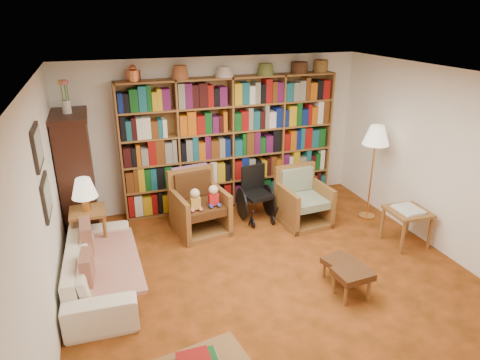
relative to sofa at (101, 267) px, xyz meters
name	(u,v)px	position (x,y,z in m)	size (l,w,h in m)	color
floor	(272,277)	(2.05, -0.49, -0.28)	(5.00, 5.00, 0.00)	#A74819
ceiling	(279,78)	(2.05, -0.49, 2.22)	(5.00, 5.00, 0.00)	silver
wall_back	(217,133)	(2.05, 2.01, 0.97)	(5.00, 5.00, 0.00)	white
wall_front	(425,326)	(2.05, -2.99, 0.97)	(5.00, 5.00, 0.00)	white
wall_left	(44,218)	(-0.45, -0.49, 0.97)	(5.00, 5.00, 0.00)	white
wall_right	(446,164)	(4.55, -0.49, 0.97)	(5.00, 5.00, 0.00)	white
bookshelf	(231,139)	(2.25, 1.84, 0.89)	(3.60, 0.30, 2.42)	#925B2D
curio_cabinet	(77,175)	(-0.20, 1.51, 0.67)	(0.50, 0.95, 2.40)	black
framed_pictures	(42,173)	(-0.43, -0.19, 1.34)	(0.03, 0.52, 0.97)	black
sofa	(101,267)	(0.00, 0.00, 0.00)	(0.76, 1.94, 0.57)	white
sofa_throw	(105,265)	(0.05, 0.00, 0.02)	(0.82, 1.53, 0.04)	beige
cushion_left	(87,243)	(-0.13, 0.35, 0.17)	(0.13, 0.42, 0.42)	maroon
cushion_right	(88,273)	(-0.13, -0.35, 0.17)	(0.12, 0.38, 0.38)	maroon
side_table_lamp	(89,222)	(-0.10, 0.80, 0.24)	(0.46, 0.46, 0.69)	#925B2D
table_lamp	(84,189)	(-0.10, 0.80, 0.72)	(0.34, 0.34, 0.46)	gold
armchair_leather	(198,206)	(1.48, 1.10, 0.10)	(0.86, 0.90, 0.95)	#925B2D
armchair_sage	(301,201)	(3.10, 0.84, 0.05)	(0.76, 0.79, 0.89)	#925B2D
wheelchair	(256,195)	(2.45, 1.19, 0.11)	(0.49, 0.69, 0.86)	black
floor_lamp	(376,139)	(4.20, 0.60, 1.05)	(0.41, 0.41, 1.54)	gold
side_table_papers	(408,215)	(4.20, -0.32, 0.17)	(0.56, 0.56, 0.57)	#925B2D
footstool_a	(339,263)	(2.81, -0.80, -0.03)	(0.43, 0.39, 0.31)	#532B16
footstool_b	(353,276)	(2.79, -1.15, 0.00)	(0.44, 0.38, 0.35)	#532B16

